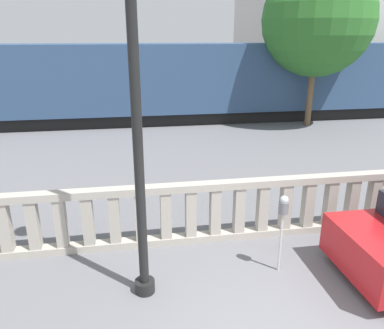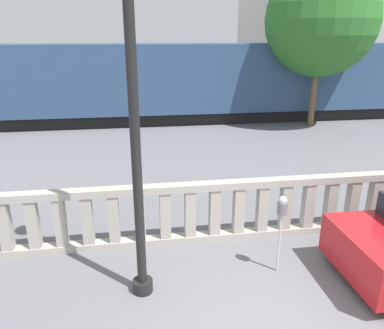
{
  "view_description": "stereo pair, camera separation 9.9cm",
  "coord_description": "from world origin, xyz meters",
  "px_view_note": "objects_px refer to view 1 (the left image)",
  "views": [
    {
      "loc": [
        -1.76,
        -3.61,
        3.86
      ],
      "look_at": [
        -0.53,
        3.79,
        1.25
      ],
      "focal_mm": 35.0,
      "sensor_mm": 36.0,
      "label": 1
    },
    {
      "loc": [
        -1.66,
        -3.63,
        3.86
      ],
      "look_at": [
        -0.53,
        3.79,
        1.25
      ],
      "focal_mm": 35.0,
      "sensor_mm": 36.0,
      "label": 2
    }
  ],
  "objects_px": {
    "lamppost": "(133,46)",
    "train_near": "(216,81)",
    "tree_left": "(318,20)",
    "parking_meter": "(283,212)"
  },
  "relations": [
    {
      "from": "parking_meter",
      "to": "train_near",
      "type": "distance_m",
      "value": 12.14
    },
    {
      "from": "train_near",
      "to": "parking_meter",
      "type": "bearing_deg",
      "value": -97.62
    },
    {
      "from": "lamppost",
      "to": "tree_left",
      "type": "bearing_deg",
      "value": 53.41
    },
    {
      "from": "lamppost",
      "to": "parking_meter",
      "type": "distance_m",
      "value": 3.48
    },
    {
      "from": "lamppost",
      "to": "parking_meter",
      "type": "xyz_separation_m",
      "value": [
        2.3,
        0.2,
        -2.61
      ]
    },
    {
      "from": "lamppost",
      "to": "tree_left",
      "type": "distance_m",
      "value": 12.99
    },
    {
      "from": "tree_left",
      "to": "lamppost",
      "type": "bearing_deg",
      "value": -126.59
    },
    {
      "from": "lamppost",
      "to": "tree_left",
      "type": "xyz_separation_m",
      "value": [
        7.74,
        10.42,
        0.69
      ]
    },
    {
      "from": "lamppost",
      "to": "train_near",
      "type": "distance_m",
      "value": 12.96
    },
    {
      "from": "lamppost",
      "to": "train_near",
      "type": "height_order",
      "value": "lamppost"
    }
  ]
}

